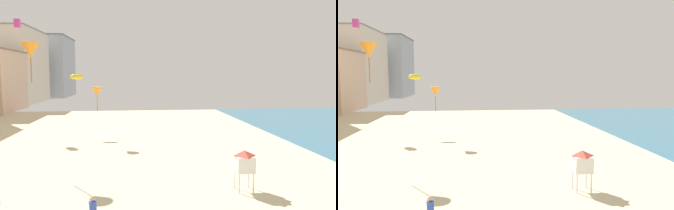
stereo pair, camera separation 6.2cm
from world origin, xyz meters
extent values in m
cube|color=silver|center=(-25.87, 80.66, 9.05)|extent=(10.63, 20.63, 18.10)
cube|color=gray|center=(-25.87, 80.66, 18.25)|extent=(10.85, 21.04, 0.30)
cube|color=#ADB7C1|center=(-25.87, 103.87, 9.42)|extent=(17.11, 19.85, 18.84)
cube|color=slate|center=(-25.87, 103.87, 18.99)|extent=(17.45, 20.25, 0.30)
cylinder|color=#334CB2|center=(1.62, 10.73, 1.10)|extent=(0.34, 0.34, 0.60)
sphere|color=tan|center=(1.62, 10.73, 1.52)|extent=(0.24, 0.24, 0.24)
cylinder|color=white|center=(9.85, 14.50, 0.60)|extent=(0.10, 0.10, 1.20)
cylinder|color=white|center=(10.75, 14.50, 0.60)|extent=(0.10, 0.10, 1.20)
cylinder|color=white|center=(9.85, 15.40, 0.60)|extent=(0.10, 0.10, 1.20)
cylinder|color=white|center=(10.75, 15.40, 0.60)|extent=(0.10, 0.10, 1.20)
cube|color=white|center=(10.30, 14.95, 1.70)|extent=(1.10, 1.10, 1.00)
pyramid|color=#D14C3D|center=(10.30, 14.95, 2.38)|extent=(1.10, 1.10, 0.35)
cone|color=orange|center=(-0.36, 30.45, 5.43)|extent=(1.14, 1.14, 0.93)
cylinder|color=#A75C15|center=(-0.36, 30.45, 4.13)|extent=(0.06, 0.06, 1.66)
cone|color=orange|center=(-4.56, 22.68, 9.12)|extent=(1.40, 1.40, 1.14)
cylinder|color=#A75C15|center=(-4.56, 22.68, 7.54)|extent=(0.08, 0.08, 2.03)
cube|color=#DB3D9E|center=(-11.26, 39.64, 13.72)|extent=(0.66, 0.66, 1.04)
ellipsoid|color=yellow|center=(-3.44, 36.16, 6.91)|extent=(1.65, 0.46, 0.64)
camera|label=1|loc=(3.59, -3.82, 7.23)|focal=34.24mm
camera|label=2|loc=(3.65, -3.83, 7.23)|focal=34.24mm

